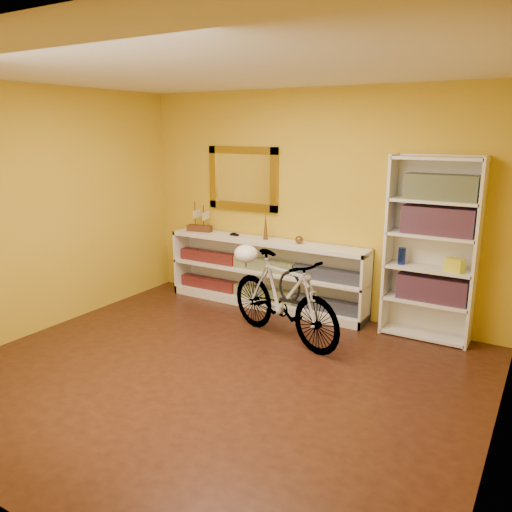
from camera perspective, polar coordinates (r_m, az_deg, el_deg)
The scene contains 24 objects.
floor at distance 4.72m, azimuth -4.49°, elevation -13.13°, with size 4.50×4.00×0.01m, color black.
ceiling at distance 4.23m, azimuth -5.20°, elevation 20.23°, with size 4.50×4.00×0.01m, color silver.
back_wall at distance 6.00m, azimuth 6.45°, elevation 5.83°, with size 4.50×0.01×2.60m, color gold.
left_wall at distance 5.88m, azimuth -23.06°, elevation 4.63°, with size 0.01×4.00×2.60m, color gold.
right_wall at distance 3.51m, azimuth 26.64°, elevation -1.37°, with size 0.01×4.00×2.60m, color gold.
gilt_mirror at distance 6.39m, azimuth -1.50°, elevation 8.65°, with size 0.98×0.06×0.78m, color olive.
wall_socket at distance 5.92m, azimuth 14.06°, elevation -5.09°, with size 0.09×0.01×0.09m, color silver.
console_unit at distance 6.26m, azimuth 1.01°, elevation -1.94°, with size 2.60×0.35×0.85m, color silver, non-canonical shape.
cd_row_lower at distance 6.32m, azimuth 0.91°, elevation -4.21°, with size 2.50×0.13×0.14m, color black.
cd_row_upper at distance 6.21m, azimuth 0.92°, elevation -1.01°, with size 2.50×0.13×0.14m, color navy.
model_ship at distance 6.66m, azimuth -6.36°, elevation 4.40°, with size 0.33×0.12×0.39m, color #412212, non-canonical shape.
toy_car at distance 6.38m, azimuth -2.41°, elevation 2.29°, with size 0.00×0.00×0.00m, color black.
bronze_ornament at distance 6.12m, azimuth 1.08°, elevation 3.39°, with size 0.06×0.06×0.34m, color brown.
decorative_orb at distance 5.94m, azimuth 4.85°, elevation 1.82°, with size 0.09×0.09×0.09m, color brown.
bookcase at distance 5.48m, azimuth 18.96°, elevation 0.66°, with size 0.90×0.30×1.90m, color silver, non-canonical shape.
book_row_a at distance 5.58m, azimuth 19.14°, elevation -3.46°, with size 0.70×0.22×0.26m, color maroon.
book_row_b at distance 5.42m, azimuth 19.73°, elevation 3.74°, with size 0.70×0.22×0.28m, color maroon.
book_row_c at distance 5.37m, azimuth 20.03°, elevation 7.25°, with size 0.70×0.22×0.25m, color #1A505C.
travel_mug at distance 5.55m, azimuth 16.00°, elevation -0.01°, with size 0.08×0.08×0.18m, color navy.
red_tin at distance 5.46m, azimuth 17.48°, elevation 7.25°, with size 0.15×0.15×0.19m, color maroon.
yellow_bag at distance 5.43m, azimuth 21.34°, elevation -0.96°, with size 0.17×0.11×0.13m, color yellow.
bicycle at distance 5.26m, azimuth 3.06°, elevation -4.65°, with size 1.57×0.41×0.93m, color silver.
helmet at distance 5.59m, azimuth -1.14°, elevation 0.25°, with size 0.27×0.25×0.20m, color white.
u_lock at distance 5.15m, azimuth 3.79°, elevation -3.44°, with size 0.24×0.24×0.03m, color black.
Camera 1 is at (2.46, -3.41, 2.14)m, focal length 35.75 mm.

